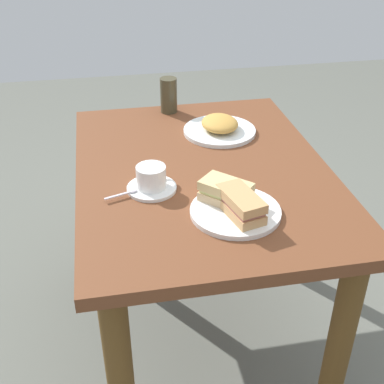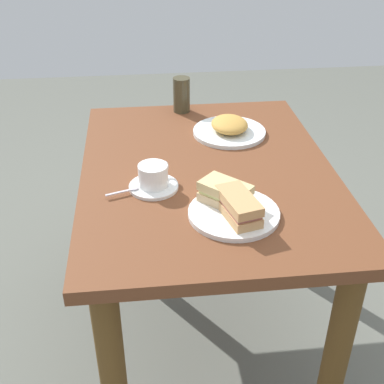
# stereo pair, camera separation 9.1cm
# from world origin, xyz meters

# --- Properties ---
(ground_plane) EXTENTS (6.00, 6.00, 0.00)m
(ground_plane) POSITION_xyz_m (0.00, 0.00, 0.00)
(ground_plane) COLOR #63655C
(dining_table) EXTENTS (1.04, 0.78, 0.71)m
(dining_table) POSITION_xyz_m (0.00, 0.00, 0.58)
(dining_table) COLOR brown
(dining_table) RESTS_ON ground_plane
(sandwich_plate) EXTENTS (0.24, 0.24, 0.01)m
(sandwich_plate) POSITION_xyz_m (-0.27, -0.03, 0.72)
(sandwich_plate) COLOR white
(sandwich_plate) RESTS_ON dining_table
(sandwich_front) EXTENTS (0.16, 0.11, 0.06)m
(sandwich_front) POSITION_xyz_m (-0.29, -0.04, 0.75)
(sandwich_front) COLOR tan
(sandwich_front) RESTS_ON sandwich_plate
(sandwich_back) EXTENTS (0.15, 0.15, 0.06)m
(sandwich_back) POSITION_xyz_m (-0.22, -0.02, 0.75)
(sandwich_back) COLOR #D5B281
(sandwich_back) RESTS_ON sandwich_plate
(coffee_saucer) EXTENTS (0.14, 0.14, 0.01)m
(coffee_saucer) POSITION_xyz_m (-0.10, 0.17, 0.71)
(coffee_saucer) COLOR white
(coffee_saucer) RESTS_ON dining_table
(coffee_cup) EXTENTS (0.10, 0.09, 0.07)m
(coffee_cup) POSITION_xyz_m (-0.10, 0.17, 0.75)
(coffee_cup) COLOR white
(coffee_cup) RESTS_ON coffee_saucer
(spoon) EXTENTS (0.04, 0.10, 0.01)m
(spoon) POSITION_xyz_m (-0.13, 0.25, 0.72)
(spoon) COLOR silver
(spoon) RESTS_ON coffee_saucer
(side_plate) EXTENTS (0.25, 0.25, 0.01)m
(side_plate) POSITION_xyz_m (0.24, -0.11, 0.72)
(side_plate) COLOR white
(side_plate) RESTS_ON dining_table
(side_food_pile) EXTENTS (0.15, 0.13, 0.04)m
(side_food_pile) POSITION_xyz_m (0.24, -0.11, 0.75)
(side_food_pile) COLOR #C48F3E
(side_food_pile) RESTS_ON side_plate
(drinking_glass) EXTENTS (0.06, 0.06, 0.13)m
(drinking_glass) POSITION_xyz_m (0.46, 0.04, 0.78)
(drinking_glass) COLOR #423D29
(drinking_glass) RESTS_ON dining_table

